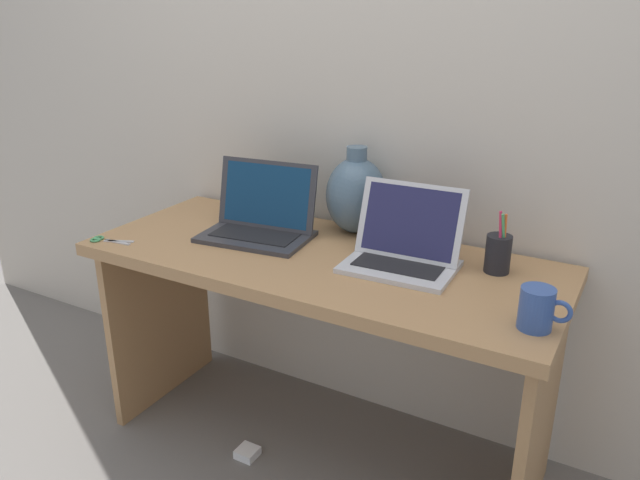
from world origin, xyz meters
name	(u,v)px	position (x,y,z in m)	size (l,w,h in m)	color
ground_plane	(320,446)	(0.00, 0.00, 0.00)	(6.00, 6.00, 0.00)	slate
back_wall	(372,88)	(0.00, 0.35, 1.20)	(4.40, 0.04, 2.40)	beige
desk	(320,300)	(0.00, 0.00, 0.57)	(1.49, 0.61, 0.73)	#AD7F51
laptop_left	(261,217)	(-0.26, 0.06, 0.79)	(0.38, 0.27, 0.24)	#333338
laptop_right	(405,245)	(0.26, 0.06, 0.79)	(0.33, 0.25, 0.24)	silver
green_vase	(356,195)	(0.00, 0.25, 0.86)	(0.20, 0.20, 0.29)	slate
coffee_mug	(537,309)	(0.68, -0.15, 0.78)	(0.12, 0.08, 0.11)	#335199
pen_cup	(498,253)	(0.51, 0.14, 0.79)	(0.07, 0.07, 0.19)	black
scissors	(105,240)	(-0.68, -0.24, 0.73)	(0.15, 0.08, 0.01)	#B7B7BC
power_brick	(247,453)	(-0.19, -0.17, 0.01)	(0.07, 0.07, 0.03)	white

